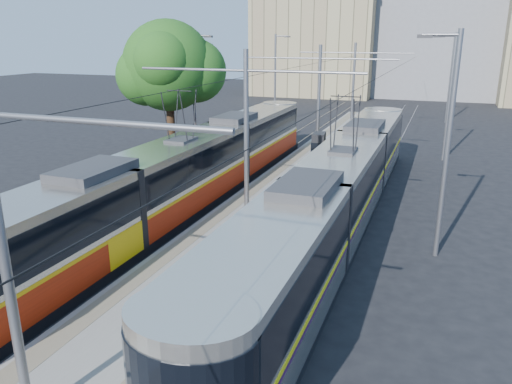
% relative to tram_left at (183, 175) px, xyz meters
% --- Properties ---
extents(ground, '(160.00, 160.00, 0.00)m').
position_rel_tram_left_xyz_m(ground, '(3.60, -9.17, -1.71)').
color(ground, black).
rests_on(ground, ground).
extents(platform, '(4.00, 50.00, 0.30)m').
position_rel_tram_left_xyz_m(platform, '(3.60, 7.83, -1.56)').
color(platform, gray).
rests_on(platform, ground).
extents(tactile_strip_left, '(0.70, 50.00, 0.01)m').
position_rel_tram_left_xyz_m(tactile_strip_left, '(2.15, 7.83, -1.40)').
color(tactile_strip_left, gray).
rests_on(tactile_strip_left, platform).
extents(tactile_strip_right, '(0.70, 50.00, 0.01)m').
position_rel_tram_left_xyz_m(tactile_strip_right, '(5.05, 7.83, -1.40)').
color(tactile_strip_right, gray).
rests_on(tactile_strip_right, platform).
extents(rails, '(8.71, 70.00, 0.03)m').
position_rel_tram_left_xyz_m(rails, '(3.60, 7.83, -1.69)').
color(rails, gray).
rests_on(rails, ground).
extents(tram_left, '(2.43, 30.53, 5.50)m').
position_rel_tram_left_xyz_m(tram_left, '(0.00, 0.00, 0.00)').
color(tram_left, black).
rests_on(tram_left, ground).
extents(tram_right, '(2.43, 28.24, 5.50)m').
position_rel_tram_left_xyz_m(tram_right, '(7.20, 0.34, 0.15)').
color(tram_right, black).
rests_on(tram_right, ground).
extents(catenary, '(9.20, 70.00, 7.00)m').
position_rel_tram_left_xyz_m(catenary, '(3.60, 4.99, 2.82)').
color(catenary, slate).
rests_on(catenary, platform).
extents(street_lamps, '(15.18, 38.22, 8.00)m').
position_rel_tram_left_xyz_m(street_lamps, '(3.60, 11.83, 2.48)').
color(street_lamps, slate).
rests_on(street_lamps, ground).
extents(shelter, '(0.83, 1.21, 2.51)m').
position_rel_tram_left_xyz_m(shelter, '(4.71, 6.57, -0.09)').
color(shelter, black).
rests_on(shelter, platform).
extents(tree, '(6.06, 5.60, 8.80)m').
position_rel_tram_left_xyz_m(tree, '(-4.85, 8.30, 4.24)').
color(tree, '#382314').
rests_on(tree, ground).
extents(building_left, '(16.32, 12.24, 13.80)m').
position_rel_tram_left_xyz_m(building_left, '(-6.40, 50.83, 5.20)').
color(building_left, tan).
rests_on(building_left, ground).
extents(building_centre, '(18.36, 14.28, 15.65)m').
position_rel_tram_left_xyz_m(building_centre, '(9.60, 54.83, 6.13)').
color(building_centre, gray).
rests_on(building_centre, ground).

